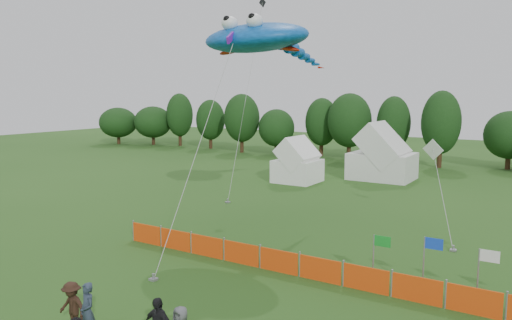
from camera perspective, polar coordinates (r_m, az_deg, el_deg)
The scene contains 10 objects.
treeline at distance 56.42m, azimuth 23.16°, elevation 3.31°, with size 104.57×8.78×8.36m.
tent_left at distance 44.35m, azimuth 4.77°, elevation -0.43°, with size 3.67×3.67×3.24m.
tent_right at distance 47.04m, azimuth 14.23°, elevation 0.28°, with size 5.61×4.49×3.96m.
barrier_fence at distance 22.00m, azimuth 4.90°, elevation -11.89°, with size 19.90×0.06×1.00m.
flag_row at distance 20.80m, azimuth 21.81°, elevation -10.76°, with size 6.73×0.19×2.26m.
spectator_a at distance 17.44m, azimuth -18.71°, elevation -16.10°, with size 0.69×0.45×1.89m, color #273242.
spectator_c at distance 18.14m, azimuth -20.28°, elevation -15.49°, with size 1.11×0.64×1.72m, color black.
stingray_kite at distance 28.52m, azimuth 0.54°, elevation 13.65°, with size 6.74×17.45×11.99m.
small_kite_white at distance 30.42m, azimuth 20.01°, elevation -1.16°, with size 3.12×5.30×5.17m.
small_kite_dark at distance 37.72m, azimuth -1.06°, elevation 7.72°, with size 0.90×5.63×15.20m.
Camera 1 is at (10.53, -10.66, 7.85)m, focal length 35.00 mm.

